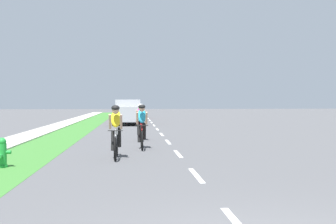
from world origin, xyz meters
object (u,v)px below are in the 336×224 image
(cyclist_trailing, at_px, (142,126))
(cyclist_distant, at_px, (141,122))
(cyclist_lead, at_px, (116,131))
(fire_hydrant_green, at_px, (2,153))
(sedan_red, at_px, (130,110))
(suv_silver, at_px, (128,111))

(cyclist_trailing, height_order, cyclist_distant, same)
(cyclist_lead, distance_m, cyclist_distant, 5.36)
(cyclist_trailing, bearing_deg, fire_hydrant_green, -134.62)
(sedan_red, bearing_deg, fire_hydrant_green, -95.87)
(fire_hydrant_green, bearing_deg, suv_silver, 80.89)
(cyclist_distant, bearing_deg, cyclist_trailing, -90.30)
(suv_silver, bearing_deg, fire_hydrant_green, -99.11)
(cyclist_distant, height_order, sedan_red, cyclist_distant)
(sedan_red, bearing_deg, cyclist_trailing, -88.50)
(suv_silver, relative_size, sedan_red, 1.09)
(cyclist_distant, height_order, suv_silver, suv_silver)
(cyclist_lead, height_order, suv_silver, suv_silver)
(cyclist_trailing, bearing_deg, cyclist_lead, -109.16)
(cyclist_trailing, relative_size, sedan_red, 0.40)
(cyclist_trailing, relative_size, suv_silver, 0.37)
(fire_hydrant_green, height_order, sedan_red, sedan_red)
(fire_hydrant_green, distance_m, cyclist_trailing, 5.20)
(fire_hydrant_green, distance_m, suv_silver, 18.76)
(cyclist_lead, bearing_deg, suv_silver, 89.53)
(fire_hydrant_green, bearing_deg, cyclist_lead, 25.59)
(fire_hydrant_green, xyz_separation_m, cyclist_lead, (2.83, 1.35, 0.44))
(fire_hydrant_green, xyz_separation_m, sedan_red, (2.98, 28.94, 0.40))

